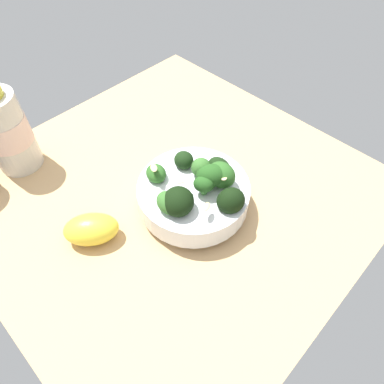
# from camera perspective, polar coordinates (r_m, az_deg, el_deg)

# --- Properties ---
(ground_plane) EXTENTS (0.62, 0.62, 0.04)m
(ground_plane) POSITION_cam_1_polar(r_m,az_deg,el_deg) (0.62, -3.41, -0.58)
(ground_plane) COLOR tan
(bowl_of_broccoli) EXTENTS (0.18, 0.18, 0.10)m
(bowl_of_broccoli) POSITION_cam_1_polar(r_m,az_deg,el_deg) (0.54, 0.33, -0.08)
(bowl_of_broccoli) COLOR white
(bowl_of_broccoli) RESTS_ON ground_plane
(lemon_wedge) EXTENTS (0.10, 0.09, 0.05)m
(lemon_wedge) POSITION_cam_1_polar(r_m,az_deg,el_deg) (0.55, -16.14, -5.86)
(lemon_wedge) COLOR yellow
(lemon_wedge) RESTS_ON ground_plane
(bottle_tall) EXTENTS (0.08, 0.08, 0.16)m
(bottle_tall) POSITION_cam_1_polar(r_m,az_deg,el_deg) (0.67, -28.12, 8.76)
(bottle_tall) COLOR beige
(bottle_tall) RESTS_ON ground_plane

